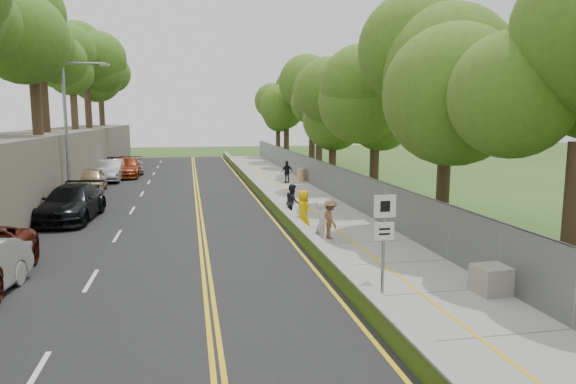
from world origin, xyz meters
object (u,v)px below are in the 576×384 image
signpost (384,229)px  concrete_block (495,279)px  painter_0 (303,210)px  person_far (287,172)px  streetlight (70,123)px  construction_barrel (301,175)px

signpost → concrete_block: signpost is taller
signpost → concrete_block: size_ratio=2.63×
painter_0 → person_far: painter_0 is taller
signpost → concrete_block: (3.25, -0.33, -1.52)m
streetlight → painter_0: 14.41m
painter_0 → person_far: (2.30, 15.82, -0.05)m
construction_barrel → painter_0: painter_0 is taller
painter_0 → person_far: size_ratio=1.06×
person_far → concrete_block: bearing=73.4°
signpost → streetlight: bearing=124.1°
construction_barrel → painter_0: size_ratio=0.55×
signpost → person_far: size_ratio=1.87×
person_far → construction_barrel: bearing=-168.3°
painter_0 → signpost: bearing=-166.2°
signpost → person_far: signpost is taller
construction_barrel → signpost: bearing=-97.3°
signpost → construction_barrel: 25.56m
construction_barrel → concrete_block: 25.65m
streetlight → person_far: size_ratio=4.83×
construction_barrel → person_far: size_ratio=0.58×
painter_0 → streetlight: bearing=65.5°
signpost → painter_0: 8.83m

